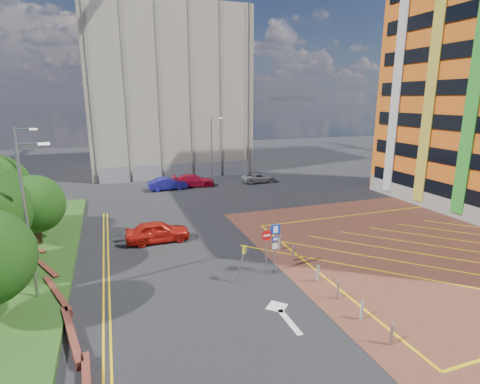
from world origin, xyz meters
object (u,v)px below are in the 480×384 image
lamp_left_far (22,179)px  sign_cluster (272,242)px  warning_sign (242,259)px  lamp_back (212,146)px  car_red_back (193,180)px  lamp_left_near (28,216)px  car_silver_back (259,178)px  tree_c (35,204)px  car_red_left (158,231)px  car_blue_back (168,184)px

lamp_left_far → sign_cluster: size_ratio=2.50×
warning_sign → lamp_back: bearing=78.0°
warning_sign → car_red_back: 24.80m
lamp_left_near → lamp_back: size_ratio=1.00×
lamp_back → sign_cluster: 27.38m
car_silver_back → sign_cluster: bearing=159.0°
lamp_back → lamp_left_far: bearing=-139.1°
lamp_left_near → sign_cluster: 13.04m
lamp_left_near → lamp_back: bearing=57.6°
warning_sign → car_silver_back: (10.87, 24.02, -0.83)m
tree_c → lamp_left_near: 8.20m
sign_cluster → car_red_left: 9.50m
warning_sign → lamp_left_far: bearing=137.5°
car_red_left → car_red_back: 17.84m
warning_sign → tree_c: bearing=140.8°
lamp_left_near → car_blue_back: size_ratio=1.83×
warning_sign → car_red_back: bearing=83.8°
car_red_back → car_red_left: bearing=167.9°
lamp_left_near → car_blue_back: bearing=65.7°
lamp_back → car_blue_back: (-6.38, -3.64, -3.64)m
tree_c → car_red_back: bearing=46.4°
lamp_back → warning_sign: 28.34m
sign_cluster → warning_sign: (-2.09, -0.55, -0.52)m
tree_c → lamp_back: lamp_back is taller
car_blue_back → car_silver_back: (11.38, 0.09, -0.12)m
lamp_left_far → car_silver_back: bearing=27.9°
lamp_back → car_red_back: 5.66m
lamp_left_near → car_silver_back: 31.35m
sign_cluster → lamp_left_far: bearing=143.2°
tree_c → car_silver_back: (22.58, 14.46, -2.59)m
sign_cluster → car_silver_back: 25.10m
tree_c → car_red_left: size_ratio=1.07×
lamp_left_far → car_red_left: lamp_left_far is taller
sign_cluster → car_red_back: 24.14m
warning_sign → car_red_back: size_ratio=0.46×
lamp_back → car_silver_back: 7.19m
lamp_left_near → warning_sign: bearing=-8.4°
warning_sign → car_red_left: (-3.70, 7.99, -0.65)m
warning_sign → car_silver_back: warning_sign is taller
lamp_left_near → sign_cluster: bearing=-4.6°
sign_cluster → car_red_back: sign_cluster is taller
tree_c → lamp_back: size_ratio=0.61×
lamp_left_far → car_red_back: (15.31, 13.08, -3.95)m
car_blue_back → car_red_back: car_blue_back is taller
sign_cluster → car_red_back: size_ratio=0.65×
car_silver_back → warning_sign: bearing=155.2°
car_silver_back → tree_c: bearing=122.2°
lamp_left_far → lamp_back: size_ratio=1.00×
lamp_left_near → car_blue_back: 24.86m
sign_cluster → car_blue_back: size_ratio=0.73×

